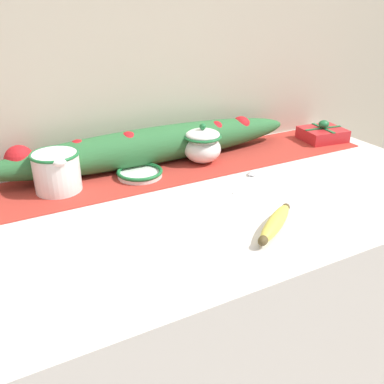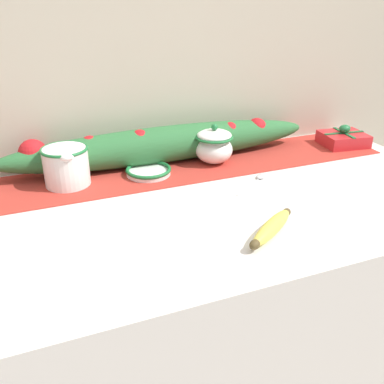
{
  "view_description": "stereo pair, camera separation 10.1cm",
  "coord_description": "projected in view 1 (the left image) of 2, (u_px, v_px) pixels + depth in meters",
  "views": [
    {
      "loc": [
        -0.47,
        -0.84,
        1.41
      ],
      "look_at": [
        -0.04,
        -0.04,
        0.98
      ],
      "focal_mm": 40.0,
      "sensor_mm": 36.0,
      "label": 1
    },
    {
      "loc": [
        -0.38,
        -0.88,
        1.41
      ],
      "look_at": [
        -0.04,
        -0.04,
        0.98
      ],
      "focal_mm": 40.0,
      "sensor_mm": 36.0,
      "label": 2
    }
  ],
  "objects": [
    {
      "name": "countertop",
      "position": [
        198.0,
        340.0,
        1.27
      ],
      "size": [
        1.47,
        0.72,
        0.93
      ],
      "primitive_type": "cube",
      "color": "silver",
      "rests_on": "ground_plane"
    },
    {
      "name": "back_wall",
      "position": [
        138.0,
        69.0,
        1.26
      ],
      "size": [
        2.27,
        0.04,
        2.4
      ],
      "primitive_type": "cube",
      "color": "#B7AD99",
      "rests_on": "ground_plane"
    },
    {
      "name": "table_runner",
      "position": [
        162.0,
        170.0,
        1.26
      ],
      "size": [
        1.36,
        0.24,
        0.0
      ],
      "primitive_type": "cube",
      "color": "#B23328",
      "rests_on": "countertop"
    },
    {
      "name": "cream_pitcher",
      "position": [
        57.0,
        170.0,
        1.11
      ],
      "size": [
        0.13,
        0.15,
        0.11
      ],
      "color": "white",
      "rests_on": "countertop"
    },
    {
      "name": "sugar_bowl",
      "position": [
        202.0,
        145.0,
        1.29
      ],
      "size": [
        0.12,
        0.12,
        0.12
      ],
      "color": "white",
      "rests_on": "countertop"
    },
    {
      "name": "small_dish",
      "position": [
        140.0,
        173.0,
        1.21
      ],
      "size": [
        0.13,
        0.13,
        0.02
      ],
      "color": "white",
      "rests_on": "countertop"
    },
    {
      "name": "banana",
      "position": [
        275.0,
        223.0,
        0.94
      ],
      "size": [
        0.17,
        0.13,
        0.03
      ],
      "rotation": [
        0.0,
        0.0,
        0.6
      ],
      "color": "#DBCC4C",
      "rests_on": "countertop"
    },
    {
      "name": "spoon",
      "position": [
        250.0,
        175.0,
        1.21
      ],
      "size": [
        0.14,
        0.1,
        0.01
      ],
      "rotation": [
        0.0,
        0.0,
        0.59
      ],
      "color": "silver",
      "rests_on": "countertop"
    },
    {
      "name": "gift_box",
      "position": [
        322.0,
        134.0,
        1.5
      ],
      "size": [
        0.16,
        0.14,
        0.07
      ],
      "rotation": [
        0.0,
        0.0,
        -0.13
      ],
      "color": "red",
      "rests_on": "countertop"
    },
    {
      "name": "poinsettia_garland",
      "position": [
        151.0,
        145.0,
        1.28
      ],
      "size": [
        0.97,
        0.12,
        0.11
      ],
      "color": "#2D6B38",
      "rests_on": "countertop"
    }
  ]
}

